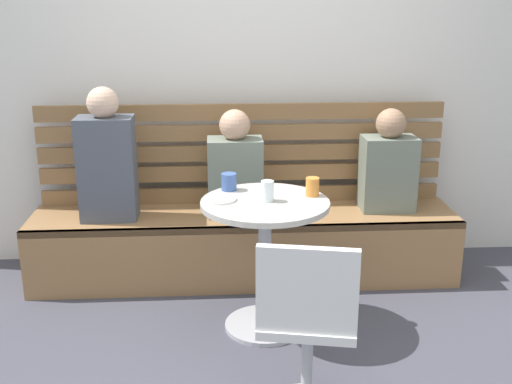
{
  "coord_description": "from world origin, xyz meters",
  "views": [
    {
      "loc": [
        -0.17,
        -2.59,
        1.76
      ],
      "look_at": [
        0.04,
        0.66,
        0.75
      ],
      "focal_mm": 44.21,
      "sensor_mm": 36.0,
      "label": 1
    }
  ],
  "objects_px": {
    "person_adult": "(107,161)",
    "cup_water_clear": "(267,191)",
    "cup_mug_blue": "(229,182)",
    "cup_tumbler_orange": "(312,187)",
    "cafe_table": "(265,240)",
    "person_child_middle": "(235,169)",
    "booth_bench": "(245,245)",
    "person_child_left": "(388,166)",
    "plate_small": "(220,199)",
    "white_chair": "(307,324)"
  },
  "relations": [
    {
      "from": "person_child_left",
      "to": "cup_tumbler_orange",
      "type": "height_order",
      "value": "person_child_left"
    },
    {
      "from": "person_child_middle",
      "to": "plate_small",
      "type": "distance_m",
      "value": 0.65
    },
    {
      "from": "cup_water_clear",
      "to": "cup_tumbler_orange",
      "type": "bearing_deg",
      "value": 17.37
    },
    {
      "from": "cafe_table",
      "to": "cup_mug_blue",
      "type": "distance_m",
      "value": 0.39
    },
    {
      "from": "person_adult",
      "to": "person_child_left",
      "type": "relative_size",
      "value": 1.24
    },
    {
      "from": "person_adult",
      "to": "cup_water_clear",
      "type": "height_order",
      "value": "person_adult"
    },
    {
      "from": "person_adult",
      "to": "booth_bench",
      "type": "bearing_deg",
      "value": 1.88
    },
    {
      "from": "person_child_middle",
      "to": "cup_tumbler_orange",
      "type": "xyz_separation_m",
      "value": [
        0.39,
        -0.59,
        0.05
      ]
    },
    {
      "from": "person_child_middle",
      "to": "cup_water_clear",
      "type": "xyz_separation_m",
      "value": [
        0.15,
        -0.67,
        0.06
      ]
    },
    {
      "from": "cafe_table",
      "to": "white_chair",
      "type": "xyz_separation_m",
      "value": [
        0.11,
        -0.81,
        -0.05
      ]
    },
    {
      "from": "person_child_left",
      "to": "person_child_middle",
      "type": "relative_size",
      "value": 0.98
    },
    {
      "from": "person_child_middle",
      "to": "cup_tumbler_orange",
      "type": "relative_size",
      "value": 6.69
    },
    {
      "from": "white_chair",
      "to": "person_adult",
      "type": "height_order",
      "value": "person_adult"
    },
    {
      "from": "white_chair",
      "to": "cup_water_clear",
      "type": "height_order",
      "value": "same"
    },
    {
      "from": "cup_water_clear",
      "to": "cup_mug_blue",
      "type": "distance_m",
      "value": 0.29
    },
    {
      "from": "booth_bench",
      "to": "cup_water_clear",
      "type": "height_order",
      "value": "cup_water_clear"
    },
    {
      "from": "person_adult",
      "to": "cafe_table",
      "type": "bearing_deg",
      "value": -34.93
    },
    {
      "from": "booth_bench",
      "to": "person_adult",
      "type": "xyz_separation_m",
      "value": [
        -0.84,
        -0.03,
        0.59
      ]
    },
    {
      "from": "person_child_middle",
      "to": "white_chair",
      "type": "bearing_deg",
      "value": -80.45
    },
    {
      "from": "person_child_middle",
      "to": "cup_water_clear",
      "type": "relative_size",
      "value": 6.08
    },
    {
      "from": "plate_small",
      "to": "person_adult",
      "type": "bearing_deg",
      "value": 137.99
    },
    {
      "from": "cafe_table",
      "to": "booth_bench",
      "type": "bearing_deg",
      "value": 96.68
    },
    {
      "from": "person_adult",
      "to": "cup_tumbler_orange",
      "type": "distance_m",
      "value": 1.3
    },
    {
      "from": "white_chair",
      "to": "person_adult",
      "type": "relative_size",
      "value": 1.04
    },
    {
      "from": "cafe_table",
      "to": "person_child_left",
      "type": "height_order",
      "value": "person_child_left"
    },
    {
      "from": "booth_bench",
      "to": "cup_tumbler_orange",
      "type": "height_order",
      "value": "cup_tumbler_orange"
    },
    {
      "from": "booth_bench",
      "to": "cafe_table",
      "type": "relative_size",
      "value": 3.65
    },
    {
      "from": "cafe_table",
      "to": "cup_water_clear",
      "type": "distance_m",
      "value": 0.28
    },
    {
      "from": "white_chair",
      "to": "cup_tumbler_orange",
      "type": "xyz_separation_m",
      "value": [
        0.15,
        0.89,
        0.33
      ]
    },
    {
      "from": "white_chair",
      "to": "plate_small",
      "type": "height_order",
      "value": "white_chair"
    },
    {
      "from": "person_child_left",
      "to": "cup_water_clear",
      "type": "distance_m",
      "value": 1.09
    },
    {
      "from": "plate_small",
      "to": "cup_water_clear",
      "type": "bearing_deg",
      "value": -6.51
    },
    {
      "from": "cafe_table",
      "to": "cup_water_clear",
      "type": "height_order",
      "value": "cup_water_clear"
    },
    {
      "from": "booth_bench",
      "to": "cup_mug_blue",
      "type": "bearing_deg",
      "value": -102.89
    },
    {
      "from": "cup_tumbler_orange",
      "to": "person_adult",
      "type": "bearing_deg",
      "value": 154.36
    },
    {
      "from": "person_child_left",
      "to": "person_child_middle",
      "type": "xyz_separation_m",
      "value": [
        -0.98,
        -0.04,
        0.01
      ]
    },
    {
      "from": "cup_water_clear",
      "to": "cafe_table",
      "type": "bearing_deg",
      "value": 167.63
    },
    {
      "from": "cafe_table",
      "to": "person_child_middle",
      "type": "relative_size",
      "value": 1.11
    },
    {
      "from": "cafe_table",
      "to": "person_child_left",
      "type": "bearing_deg",
      "value": 39.74
    },
    {
      "from": "cafe_table",
      "to": "person_child_left",
      "type": "distance_m",
      "value": 1.12
    },
    {
      "from": "cafe_table",
      "to": "plate_small",
      "type": "height_order",
      "value": "plate_small"
    },
    {
      "from": "person_child_middle",
      "to": "cup_mug_blue",
      "type": "distance_m",
      "value": 0.46
    },
    {
      "from": "booth_bench",
      "to": "white_chair",
      "type": "height_order",
      "value": "white_chair"
    },
    {
      "from": "person_child_left",
      "to": "plate_small",
      "type": "height_order",
      "value": "person_child_left"
    },
    {
      "from": "white_chair",
      "to": "person_child_middle",
      "type": "relative_size",
      "value": 1.27
    },
    {
      "from": "booth_bench",
      "to": "white_chair",
      "type": "distance_m",
      "value": 1.51
    },
    {
      "from": "booth_bench",
      "to": "cup_water_clear",
      "type": "xyz_separation_m",
      "value": [
        0.09,
        -0.67,
        0.57
      ]
    },
    {
      "from": "person_child_middle",
      "to": "cup_water_clear",
      "type": "bearing_deg",
      "value": -77.62
    },
    {
      "from": "person_child_left",
      "to": "cup_tumbler_orange",
      "type": "distance_m",
      "value": 0.86
    },
    {
      "from": "person_child_middle",
      "to": "plate_small",
      "type": "height_order",
      "value": "person_child_middle"
    }
  ]
}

